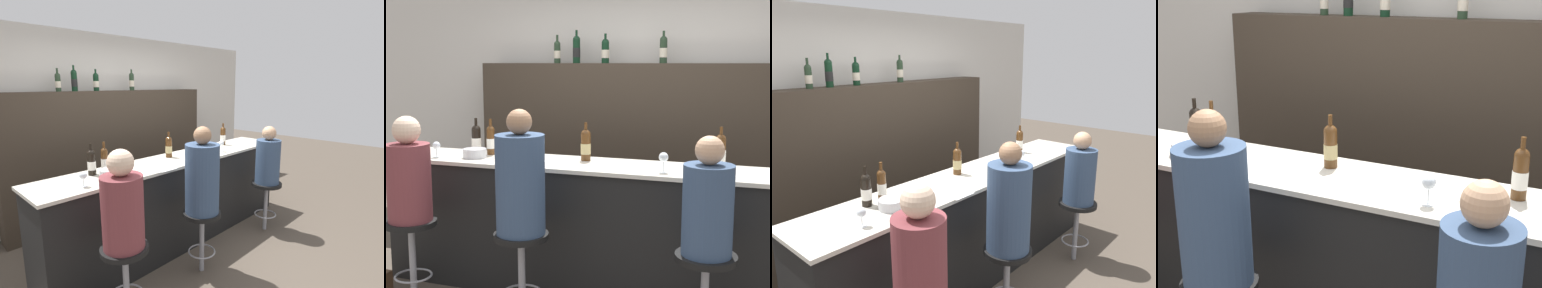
# 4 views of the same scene
# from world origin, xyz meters

# --- Properties ---
(wall_back) EXTENTS (6.40, 0.05, 2.60)m
(wall_back) POSITION_xyz_m (0.00, 1.85, 1.30)
(wall_back) COLOR beige
(wall_back) RESTS_ON ground_plane
(bar_counter) EXTENTS (3.38, 0.59, 1.04)m
(bar_counter) POSITION_xyz_m (0.00, 0.27, 0.52)
(bar_counter) COLOR black
(bar_counter) RESTS_ON ground_plane
(back_bar_cabinet) EXTENTS (3.17, 0.28, 1.80)m
(back_bar_cabinet) POSITION_xyz_m (0.00, 1.62, 0.90)
(back_bar_cabinet) COLOR #382D23
(back_bar_cabinet) RESTS_ON ground_plane
(wine_bottle_counter_0) EXTENTS (0.08, 0.08, 0.30)m
(wine_bottle_counter_0) POSITION_xyz_m (-1.05, 0.39, 1.16)
(wine_bottle_counter_0) COLOR black
(wine_bottle_counter_0) RESTS_ON bar_counter
(wine_bottle_counter_1) EXTENTS (0.07, 0.07, 0.30)m
(wine_bottle_counter_1) POSITION_xyz_m (-0.91, 0.39, 1.16)
(wine_bottle_counter_1) COLOR #4C2D14
(wine_bottle_counter_1) RESTS_ON bar_counter
(wine_bottle_counter_2) EXTENTS (0.08, 0.08, 0.30)m
(wine_bottle_counter_2) POSITION_xyz_m (-0.07, 0.39, 1.16)
(wine_bottle_counter_2) COLOR #4C2D14
(wine_bottle_counter_2) RESTS_ON bar_counter
(wine_bottle_counter_3) EXTENTS (0.08, 0.08, 0.31)m
(wine_bottle_counter_3) POSITION_xyz_m (0.96, 0.39, 1.17)
(wine_bottle_counter_3) COLOR #4C2D14
(wine_bottle_counter_3) RESTS_ON bar_counter
(wine_bottle_backbar_0) EXTENTS (0.07, 0.07, 0.29)m
(wine_bottle_backbar_0) POSITION_xyz_m (-0.79, 1.62, 1.92)
(wine_bottle_backbar_0) COLOR #233823
(wine_bottle_backbar_0) RESTS_ON back_bar_cabinet
(wine_bottle_backbar_1) EXTENTS (0.08, 0.08, 0.33)m
(wine_bottle_backbar_1) POSITION_xyz_m (-0.58, 1.62, 1.94)
(wine_bottle_backbar_1) COLOR black
(wine_bottle_backbar_1) RESTS_ON back_bar_cabinet
(wine_bottle_backbar_2) EXTENTS (0.08, 0.08, 0.29)m
(wine_bottle_backbar_2) POSITION_xyz_m (-0.28, 1.62, 1.92)
(wine_bottle_backbar_2) COLOR black
(wine_bottle_backbar_2) RESTS_ON back_bar_cabinet
(wine_bottle_backbar_3) EXTENTS (0.07, 0.07, 0.31)m
(wine_bottle_backbar_3) POSITION_xyz_m (0.30, 1.62, 1.93)
(wine_bottle_backbar_3) COLOR #233823
(wine_bottle_backbar_3) RESTS_ON back_bar_cabinet
(wine_glass_0) EXTENTS (0.06, 0.06, 0.13)m
(wine_glass_0) POSITION_xyz_m (-1.27, 0.13, 1.13)
(wine_glass_0) COLOR silver
(wine_glass_0) RESTS_ON bar_counter
(wine_glass_1) EXTENTS (0.07, 0.07, 0.14)m
(wine_glass_1) POSITION_xyz_m (0.60, 0.13, 1.14)
(wine_glass_1) COLOR silver
(wine_glass_1) RESTS_ON bar_counter
(metal_bowl) EXTENTS (0.19, 0.19, 0.07)m
(metal_bowl) POSITION_xyz_m (-0.96, 0.21, 1.08)
(metal_bowl) COLOR #B7B7BC
(metal_bowl) RESTS_ON bar_counter
(tasting_menu) EXTENTS (0.21, 0.30, 0.00)m
(tasting_menu) POSITION_xyz_m (-0.44, 0.11, 1.04)
(tasting_menu) COLOR white
(tasting_menu) RESTS_ON bar_counter
(bar_stool_left) EXTENTS (0.38, 0.38, 0.64)m
(bar_stool_left) POSITION_xyz_m (-1.19, -0.34, 0.51)
(bar_stool_left) COLOR gray
(bar_stool_left) RESTS_ON ground_plane
(guest_seated_left) EXTENTS (0.32, 0.32, 0.78)m
(guest_seated_left) POSITION_xyz_m (-1.19, -0.34, 0.98)
(guest_seated_left) COLOR brown
(guest_seated_left) RESTS_ON bar_stool_left
(bar_stool_middle) EXTENTS (0.38, 0.38, 0.64)m
(bar_stool_middle) POSITION_xyz_m (-0.29, -0.34, 0.51)
(bar_stool_middle) COLOR gray
(bar_stool_middle) RESTS_ON ground_plane
(guest_seated_middle) EXTENTS (0.34, 0.34, 0.86)m
(guest_seated_middle) POSITION_xyz_m (-0.29, -0.34, 1.01)
(guest_seated_middle) COLOR #334766
(guest_seated_middle) RESTS_ON bar_stool_middle
(bar_stool_right) EXTENTS (0.38, 0.38, 0.64)m
(bar_stool_right) POSITION_xyz_m (0.96, -0.34, 0.51)
(bar_stool_right) COLOR gray
(bar_stool_right) RESTS_ON ground_plane
(guest_seated_right) EXTENTS (0.31, 0.31, 0.73)m
(guest_seated_right) POSITION_xyz_m (0.96, -0.34, 0.96)
(guest_seated_right) COLOR #334766
(guest_seated_right) RESTS_ON bar_stool_right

